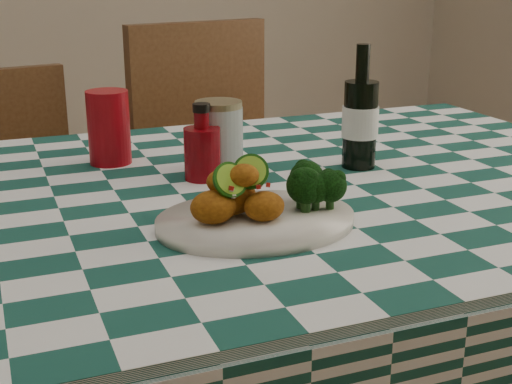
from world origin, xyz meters
name	(u,v)px	position (x,y,z in m)	size (l,w,h in m)	color
dining_table	(237,379)	(0.00, 0.00, 0.39)	(1.66, 1.06, 0.79)	#15463C
plate	(256,221)	(-0.04, -0.19, 0.80)	(0.31, 0.24, 0.02)	silver
fried_chicken_pile	(242,191)	(-0.06, -0.19, 0.85)	(0.13, 0.09, 0.08)	#A35C0F
broccoli_side	(312,186)	(0.06, -0.18, 0.84)	(0.08, 0.08, 0.06)	black
red_tumbler	(109,127)	(-0.18, 0.24, 0.86)	(0.08, 0.08, 0.15)	maroon
ketchup_bottle	(202,142)	(-0.04, 0.07, 0.86)	(0.07, 0.07, 0.14)	#6E050B
mason_jar	(219,136)	(0.01, 0.12, 0.85)	(0.09, 0.09, 0.13)	#B2BCBA
beer_bottle	(361,107)	(0.27, 0.04, 0.90)	(0.07, 0.07, 0.24)	black
wooden_chair_left	(24,244)	(-0.34, 0.74, 0.45)	(0.41, 0.43, 0.89)	#472814
wooden_chair_right	(234,199)	(0.26, 0.74, 0.50)	(0.46, 0.48, 1.00)	#472814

